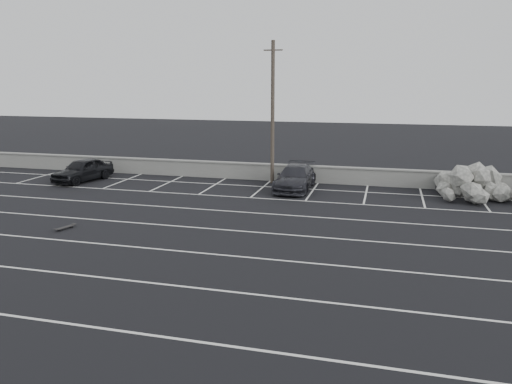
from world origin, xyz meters
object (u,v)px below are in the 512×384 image
(utility_pole, at_px, (273,113))
(riprap_pile, at_px, (486,189))
(car_left, at_px, (83,170))
(trash_bin, at_px, (440,183))
(skateboard, at_px, (65,227))
(car_right, at_px, (295,178))

(utility_pole, distance_m, riprap_pile, 12.62)
(car_left, height_order, trash_bin, car_left)
(utility_pole, bearing_deg, skateboard, -118.08)
(car_right, xyz_separation_m, skateboard, (-8.02, -10.38, -0.61))
(skateboard, bearing_deg, car_left, 136.92)
(car_left, height_order, skateboard, car_left)
(car_right, height_order, riprap_pile, car_right)
(riprap_pile, bearing_deg, skateboard, -149.78)
(riprap_pile, bearing_deg, utility_pole, 174.35)
(car_right, relative_size, trash_bin, 5.63)
(trash_bin, relative_size, skateboard, 0.97)
(car_left, distance_m, car_right, 13.37)
(car_right, height_order, trash_bin, car_right)
(car_left, relative_size, trash_bin, 4.96)
(car_right, distance_m, trash_bin, 8.35)
(car_left, height_order, riprap_pile, car_left)
(utility_pole, bearing_deg, car_left, -168.01)
(car_left, bearing_deg, utility_pole, 23.43)
(utility_pole, relative_size, trash_bin, 10.02)
(utility_pole, distance_m, skateboard, 14.07)
(car_left, xyz_separation_m, trash_bin, (21.46, 2.87, -0.29))
(car_left, distance_m, riprap_pile, 23.64)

